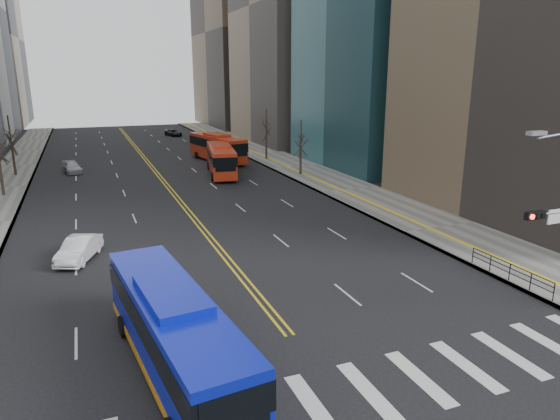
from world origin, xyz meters
The scene contains 14 objects.
ground centered at (0.00, 0.00, 0.00)m, with size 220.00×220.00×0.00m, color black.
sidewalk_right centered at (17.50, 45.00, 0.07)m, with size 7.00×130.00×0.15m, color slate.
sidewalk_left centered at (-16.50, 45.00, 0.07)m, with size 5.00×130.00×0.15m, color slate.
crosswalk centered at (0.00, 0.00, 0.01)m, with size 26.70×4.00×0.01m.
centerline centered at (0.00, 55.00, 0.01)m, with size 0.55×100.00×0.01m.
pedestrian_railing centered at (14.30, 6.00, 0.82)m, with size 0.06×6.06×1.02m.
street_trees centered at (-7.18, 34.55, 4.87)m, with size 35.20×47.20×7.60m.
blue_bus centered at (-5.47, 4.01, 1.91)m, with size 4.08×12.81×3.65m.
red_bus_near centered at (7.21, 43.92, 2.05)m, with size 4.72×11.97×3.69m.
red_bus_far centered at (9.21, 53.28, 2.15)m, with size 5.37×12.62×3.87m.
car_white centered at (-9.05, 19.19, 0.76)m, with size 1.60×4.59×1.51m, color white.
car_dark_mid centered at (7.95, 46.69, 0.78)m, with size 1.84×4.58×1.56m, color black.
car_silver centered at (-9.67, 51.83, 0.65)m, with size 1.81×4.46×1.29m, color #A7A7AC.
car_dark_far centered at (8.74, 85.75, 0.64)m, with size 2.12×4.59×1.28m, color black.
Camera 1 is at (-8.13, -14.26, 11.78)m, focal length 32.00 mm.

